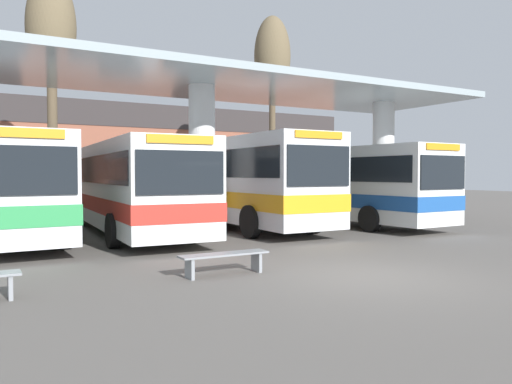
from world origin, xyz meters
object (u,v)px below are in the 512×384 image
at_px(transit_bus_far_right_bay, 332,182).
at_px(waiting_bench_mid_platform, 224,258).
at_px(poplar_tree_behind_right, 272,61).
at_px(parked_car_street, 122,191).
at_px(transit_bus_center_bay, 128,184).
at_px(transit_bus_left_bay, 5,184).
at_px(poplar_tree_behind_left, 51,34).
at_px(transit_bus_right_bay, 238,179).

bearing_deg(transit_bus_far_right_bay, waiting_bench_mid_platform, 39.25).
height_order(transit_bus_far_right_bay, poplar_tree_behind_right, poplar_tree_behind_right).
bearing_deg(parked_car_street, poplar_tree_behind_right, -47.87).
relative_size(transit_bus_center_bay, waiting_bench_mid_platform, 6.26).
bearing_deg(transit_bus_left_bay, parked_car_street, -120.48).
distance_m(waiting_bench_mid_platform, parked_car_street, 22.13).
bearing_deg(poplar_tree_behind_left, transit_bus_far_right_bay, -31.02).
distance_m(transit_bus_left_bay, poplar_tree_behind_left, 8.52).
bearing_deg(poplar_tree_behind_left, transit_bus_center_bay, -72.57).
height_order(transit_bus_center_bay, poplar_tree_behind_left, poplar_tree_behind_left).
height_order(transit_bus_left_bay, transit_bus_center_bay, transit_bus_left_bay).
distance_m(transit_bus_right_bay, poplar_tree_behind_right, 10.80).
xyz_separation_m(transit_bus_left_bay, waiting_bench_mid_platform, (3.63, -9.17, -1.45)).
distance_m(transit_bus_left_bay, transit_bus_center_bay, 3.98).
distance_m(transit_bus_right_bay, transit_bus_far_right_bay, 4.50).
distance_m(transit_bus_center_bay, poplar_tree_behind_right, 13.45).
height_order(waiting_bench_mid_platform, parked_car_street, parked_car_street).
bearing_deg(transit_bus_left_bay, transit_bus_far_right_bay, 173.31).
height_order(transit_bus_far_right_bay, poplar_tree_behind_left, poplar_tree_behind_left).
xyz_separation_m(waiting_bench_mid_platform, parked_car_street, (3.51, 21.83, 0.71)).
bearing_deg(waiting_bench_mid_platform, transit_bus_center_bay, 87.93).
bearing_deg(waiting_bench_mid_platform, transit_bus_right_bay, 60.72).
height_order(transit_bus_center_bay, parked_car_street, transit_bus_center_bay).
xyz_separation_m(transit_bus_far_right_bay, poplar_tree_behind_right, (1.09, 6.83, 6.73)).
distance_m(transit_bus_center_bay, waiting_bench_mid_platform, 8.75).
xyz_separation_m(transit_bus_far_right_bay, parked_car_street, (-5.60, 13.91, -0.71)).
relative_size(transit_bus_far_right_bay, parked_car_street, 2.68).
bearing_deg(transit_bus_center_bay, transit_bus_left_bay, -5.53).
relative_size(transit_bus_left_bay, poplar_tree_behind_left, 1.12).
xyz_separation_m(transit_bus_right_bay, poplar_tree_behind_left, (-6.09, 6.03, 6.34)).
xyz_separation_m(transit_bus_left_bay, transit_bus_center_bay, (3.94, -0.55, -0.04)).
relative_size(transit_bus_far_right_bay, poplar_tree_behind_right, 1.06).
height_order(transit_bus_far_right_bay, waiting_bench_mid_platform, transit_bus_far_right_bay).
height_order(poplar_tree_behind_left, parked_car_street, poplar_tree_behind_left).
xyz_separation_m(transit_bus_right_bay, parked_car_street, (-1.12, 13.59, -0.87)).
bearing_deg(parked_car_street, poplar_tree_behind_left, -124.61).
bearing_deg(transit_bus_right_bay, poplar_tree_behind_left, -44.48).
bearing_deg(transit_bus_far_right_bay, transit_bus_left_bay, -7.38).
bearing_deg(transit_bus_center_bay, waiting_bench_mid_platform, 90.33).
bearing_deg(transit_bus_center_bay, poplar_tree_behind_left, -70.18).
height_order(transit_bus_right_bay, transit_bus_far_right_bay, transit_bus_right_bay).
distance_m(waiting_bench_mid_platform, poplar_tree_behind_right, 19.70).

